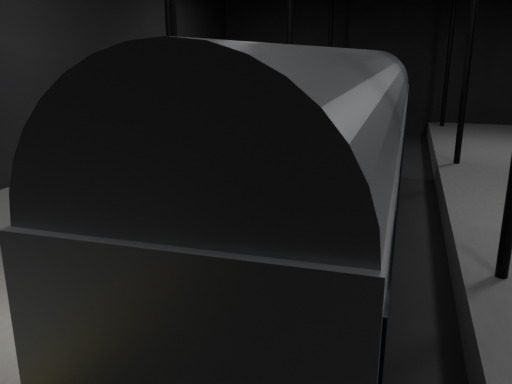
% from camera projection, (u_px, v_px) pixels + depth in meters
% --- Properties ---
extents(ground, '(44.00, 44.00, 0.00)m').
position_uv_depth(ground, '(345.00, 238.00, 15.81)').
color(ground, black).
rests_on(ground, ground).
extents(platform_left, '(9.00, 43.80, 1.00)m').
position_uv_depth(platform_left, '(135.00, 203.00, 17.77)').
color(platform_left, '#565653').
rests_on(platform_left, ground).
extents(tactile_strip, '(0.50, 43.80, 0.01)m').
position_uv_depth(tactile_strip, '(248.00, 199.00, 16.45)').
color(tactile_strip, olive).
rests_on(tactile_strip, platform_left).
extents(track, '(2.40, 43.00, 0.24)m').
position_uv_depth(track, '(346.00, 236.00, 15.79)').
color(track, '#3F3328').
rests_on(track, ground).
extents(train, '(3.16, 21.14, 5.65)m').
position_uv_depth(train, '(345.00, 148.00, 13.67)').
color(train, '#AAACB2').
rests_on(train, ground).
extents(woman, '(0.67, 0.46, 1.76)m').
position_uv_depth(woman, '(150.00, 219.00, 11.78)').
color(woman, tan).
rests_on(woman, platform_left).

